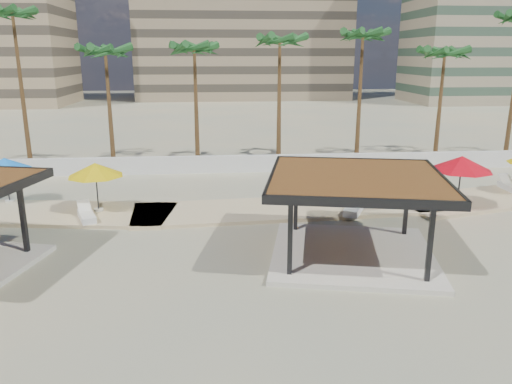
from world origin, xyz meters
The scene contains 18 objects.
ground centered at (0.00, 0.00, 0.00)m, with size 200.00×200.00×0.00m, color tan.
promenade centered at (2.00, 7.67, 0.06)m, with size 44.45×7.97×0.24m.
boundary_wall centered at (0.00, 16.00, 0.60)m, with size 56.00×0.30×1.20m, color silver.
building_mid centered at (4.00, 78.00, 14.27)m, with size 38.00×16.00×30.40m.
pavilion_central centered at (3.71, 0.63, 2.03)m, with size 7.94×7.94×3.40m.
umbrella_b centered at (-7.76, 7.19, 2.33)m, with size 3.29×3.29×2.50m.
umbrella_c centered at (10.72, 5.93, 2.58)m, with size 3.19×3.19×2.79m.
umbrella_d centered at (7.64, 6.43, 2.30)m, with size 3.04×3.04×2.46m.
umbrella_f centered at (-12.92, 9.20, 2.28)m, with size 3.02×3.02×2.45m.
lounger_a centered at (-8.04, 5.84, 0.36)m, with size 1.29×2.03×0.73m.
lounger_b centered at (5.25, 5.84, 0.38)m, with size 1.63×2.26×0.83m.
lounger_c centered at (15.65, 9.25, 0.37)m, with size 0.76×2.09×0.78m.
palm_b centered at (-15.00, 18.70, 10.12)m, with size 3.00×3.00×11.43m.
palm_c centered at (-9.00, 18.10, 7.83)m, with size 3.00×3.00×8.98m.
palm_d centered at (-3.00, 18.90, 8.00)m, with size 3.00×3.00×9.16m.
palm_e centered at (3.00, 18.40, 8.52)m, with size 3.00×3.00×9.71m.
palm_f centered at (9.00, 18.60, 8.88)m, with size 3.00×3.00×10.09m.
palm_g centered at (15.00, 18.20, 7.72)m, with size 3.00×3.00×8.86m.
Camera 1 is at (-1.83, -17.82, 7.90)m, focal length 35.00 mm.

